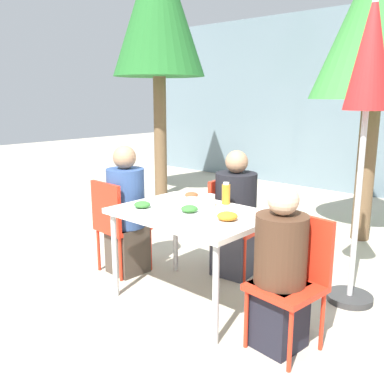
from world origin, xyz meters
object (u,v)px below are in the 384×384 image
at_px(chair_left, 116,220).
at_px(chair_far, 230,218).
at_px(person_right, 280,273).
at_px(person_far, 235,218).
at_px(closed_umbrella, 369,72).
at_px(tree_behind_left, 158,7).
at_px(person_left, 126,214).
at_px(tree_behind_right, 379,19).
at_px(chair_right, 294,273).
at_px(bottle, 226,194).
at_px(salad_bowl, 192,202).
at_px(drinking_cup, 210,200).

bearing_deg(chair_left, chair_far, 48.06).
bearing_deg(person_right, person_far, -33.49).
xyz_separation_m(person_right, closed_umbrella, (0.10, 0.94, 1.26)).
bearing_deg(tree_behind_left, person_left, -49.62).
distance_m(person_far, tree_behind_right, 2.59).
relative_size(chair_right, bottle, 4.79).
relative_size(chair_left, person_left, 0.73).
distance_m(chair_right, salad_bowl, 1.06).
bearing_deg(closed_umbrella, person_right, -96.38).
bearing_deg(person_left, bottle, 21.89).
xyz_separation_m(chair_right, tree_behind_right, (-0.48, 2.44, 1.87)).
relative_size(person_right, drinking_cup, 11.09).
distance_m(chair_left, person_far, 1.08).
bearing_deg(person_far, tree_behind_right, 158.58).
relative_size(person_far, closed_umbrella, 0.49).
bearing_deg(person_right, chair_far, -32.45).
distance_m(person_left, tree_behind_right, 3.25).
distance_m(closed_umbrella, drinking_cup, 1.49).
distance_m(tree_behind_left, tree_behind_right, 3.29).
height_order(closed_umbrella, bottle, closed_umbrella).
relative_size(chair_right, tree_behind_right, 0.27).
distance_m(closed_umbrella, tree_behind_left, 4.24).
relative_size(person_right, chair_far, 1.25).
xyz_separation_m(bottle, drinking_cup, (-0.05, -0.15, -0.04)).
bearing_deg(drinking_cup, tree_behind_right, 79.81).
distance_m(chair_far, salad_bowl, 0.63).
height_order(person_far, tree_behind_left, tree_behind_left).
bearing_deg(tree_behind_right, person_right, -80.47).
bearing_deg(person_far, chair_right, 48.61).
height_order(person_left, person_far, person_left).
bearing_deg(tree_behind_left, chair_left, -51.29).
height_order(person_left, person_right, person_left).
height_order(person_left, drinking_cup, person_left).
bearing_deg(tree_behind_right, drinking_cup, -100.19).
xyz_separation_m(drinking_cup, tree_behind_right, (0.40, 2.22, 1.58)).
bearing_deg(person_left, chair_right, 0.62).
height_order(person_left, salad_bowl, person_left).
relative_size(person_right, closed_umbrella, 0.46).
xyz_separation_m(chair_right, person_right, (-0.06, -0.07, 0.00)).
height_order(person_right, tree_behind_right, tree_behind_right).
height_order(person_left, bottle, person_left).
bearing_deg(tree_behind_left, closed_umbrella, -22.38).
bearing_deg(tree_behind_right, bottle, -99.67).
bearing_deg(person_far, salad_bowl, -11.68).
distance_m(chair_left, chair_right, 1.77).
relative_size(person_far, bottle, 6.34).
bearing_deg(salad_bowl, chair_left, -166.74).
relative_size(person_right, tree_behind_right, 0.33).
distance_m(person_far, tree_behind_left, 4.03).
distance_m(person_right, drinking_cup, 0.92).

